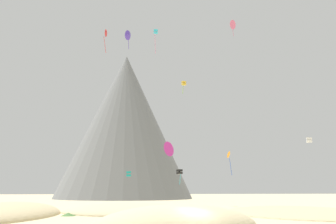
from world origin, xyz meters
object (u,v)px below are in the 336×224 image
object	(u,v)px
bush_far_left	(68,214)
kite_gold_high	(184,83)
kite_black_low	(180,172)
bush_low_patch	(287,211)
kite_indigo_high	(128,35)
rock_massif	(125,133)
kite_white_low	(309,140)
kite_cyan_high	(156,32)
kite_orange_low	(229,155)
kite_magenta_low	(168,149)
kite_red_high	(106,34)
kite_teal_low	(129,174)
kite_rainbow_high	(232,25)

from	to	relation	value
bush_far_left	kite_gold_high	bearing A→B (deg)	55.72
kite_black_low	bush_far_left	bearing A→B (deg)	-163.51
bush_low_patch	kite_black_low	bearing A→B (deg)	120.19
kite_gold_high	kite_indigo_high	bearing A→B (deg)	176.21
rock_massif	kite_gold_high	xyz separation A→B (m)	(11.86, -51.50, 3.80)
kite_white_low	bush_low_patch	bearing A→B (deg)	62.26
kite_gold_high	kite_cyan_high	size ratio (longest dim) A/B	0.55
bush_low_patch	kite_orange_low	bearing A→B (deg)	94.04
kite_white_low	kite_magenta_low	distance (m)	21.45
kite_magenta_low	kite_red_high	bearing A→B (deg)	-104.78
kite_teal_low	kite_magenta_low	world-z (taller)	kite_magenta_low
bush_far_left	kite_cyan_high	bearing A→B (deg)	59.59
kite_white_low	kite_indigo_high	bearing A→B (deg)	-13.17
kite_teal_low	kite_cyan_high	world-z (taller)	kite_cyan_high
kite_red_high	kite_magenta_low	distance (m)	36.03
kite_orange_low	kite_rainbow_high	size ratio (longest dim) A/B	1.16
bush_low_patch	kite_teal_low	bearing A→B (deg)	115.77
kite_rainbow_high	kite_teal_low	bearing A→B (deg)	-64.96
kite_red_high	kite_rainbow_high	world-z (taller)	kite_rainbow_high
kite_orange_low	kite_teal_low	size ratio (longest dim) A/B	3.66
kite_gold_high	kite_rainbow_high	xyz separation A→B (m)	(10.85, -2.28, 13.48)
kite_rainbow_high	kite_magenta_low	size ratio (longest dim) A/B	1.65
bush_low_patch	kite_white_low	distance (m)	13.27
kite_red_high	kite_cyan_high	world-z (taller)	kite_red_high
bush_low_patch	kite_indigo_high	xyz separation A→B (m)	(-20.66, 25.66, 34.18)
kite_rainbow_high	kite_teal_low	world-z (taller)	kite_rainbow_high
kite_black_low	kite_teal_low	bearing A→B (deg)	81.89
kite_orange_low	kite_teal_low	xyz separation A→B (m)	(-18.15, 20.25, -2.78)
kite_cyan_high	kite_indigo_high	bearing A→B (deg)	162.09
bush_low_patch	kite_rainbow_high	bearing A→B (deg)	84.55
bush_low_patch	kite_indigo_high	world-z (taller)	kite_indigo_high
kite_teal_low	kite_magenta_low	distance (m)	32.16
rock_massif	kite_rainbow_high	distance (m)	60.88
bush_low_patch	kite_magenta_low	xyz separation A→B (m)	(-14.45, 8.94, 8.85)
kite_magenta_low	kite_rainbow_high	bearing A→B (deg)	-173.89
kite_indigo_high	kite_teal_low	world-z (taller)	kite_indigo_high
kite_rainbow_high	kite_indigo_high	bearing A→B (deg)	-29.66
rock_massif	kite_orange_low	distance (m)	65.78
kite_gold_high	kite_white_low	world-z (taller)	kite_gold_high
kite_red_high	bush_far_left	bearing A→B (deg)	-170.20
bush_low_patch	kite_rainbow_high	xyz separation A→B (m)	(2.70, 28.33, 39.16)
kite_gold_high	kite_magenta_low	bearing A→B (deg)	-131.57
kite_red_high	kite_cyan_high	xyz separation A→B (m)	(10.22, -6.47, -1.90)
kite_white_low	kite_magenta_low	size ratio (longest dim) A/B	0.43
kite_teal_low	kite_cyan_high	xyz separation A→B (m)	(4.43, -17.21, 27.96)
kite_gold_high	kite_red_high	bearing A→B (deg)	157.23
kite_indigo_high	kite_red_high	world-z (taller)	kite_red_high
kite_indigo_high	kite_white_low	distance (m)	41.67
kite_red_high	kite_teal_low	distance (m)	32.25
kite_red_high	kite_rainbow_high	size ratio (longest dim) A/B	1.39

